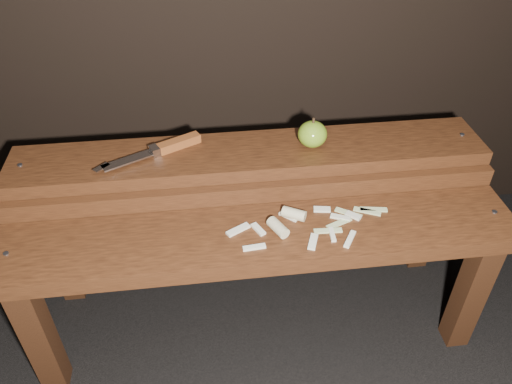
{
  "coord_description": "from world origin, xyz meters",
  "views": [
    {
      "loc": [
        -0.12,
        -0.87,
        1.2
      ],
      "look_at": [
        0.0,
        0.06,
        0.45
      ],
      "focal_mm": 35.0,
      "sensor_mm": 36.0,
      "label": 1
    }
  ],
  "objects": [
    {
      "name": "apple",
      "position": [
        0.16,
        0.17,
        0.53
      ],
      "size": [
        0.07,
        0.07,
        0.08
      ],
      "color": "olive",
      "rests_on": "bench_rear_tier"
    },
    {
      "name": "ground",
      "position": [
        0.0,
        0.0,
        0.0
      ],
      "size": [
        60.0,
        60.0,
        0.0
      ],
      "primitive_type": "plane",
      "color": "black"
    },
    {
      "name": "bench_front_tier",
      "position": [
        0.0,
        -0.06,
        0.35
      ],
      "size": [
        1.2,
        0.2,
        0.42
      ],
      "color": "black",
      "rests_on": "ground"
    },
    {
      "name": "apple_scraps",
      "position": [
        0.09,
        -0.04,
        0.43
      ],
      "size": [
        0.39,
        0.15,
        0.03
      ],
      "color": "beige",
      "rests_on": "bench_front_tier"
    },
    {
      "name": "knife",
      "position": [
        -0.21,
        0.19,
        0.51
      ],
      "size": [
        0.26,
        0.14,
        0.02
      ],
      "color": "brown",
      "rests_on": "bench_rear_tier"
    },
    {
      "name": "bench_rear_tier",
      "position": [
        0.0,
        0.17,
        0.41
      ],
      "size": [
        1.2,
        0.21,
        0.5
      ],
      "color": "black",
      "rests_on": "ground"
    }
  ]
}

